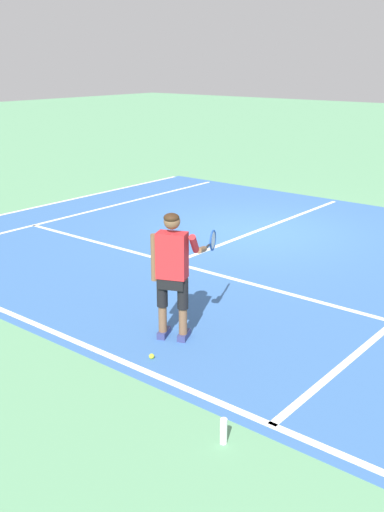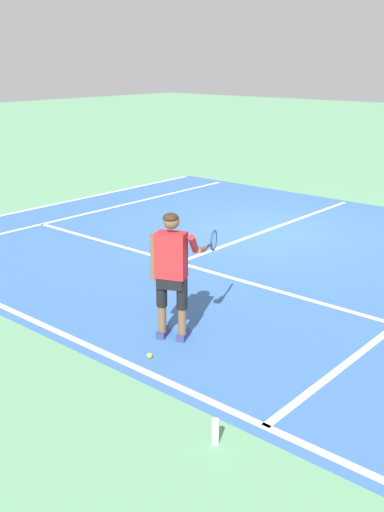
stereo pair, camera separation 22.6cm
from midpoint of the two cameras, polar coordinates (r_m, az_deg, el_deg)
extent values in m
plane|color=#609E70|center=(13.02, 5.55, 2.32)|extent=(80.00, 80.00, 0.00)
cube|color=#3866A8|center=(12.13, 2.59, 1.21)|extent=(10.98, 10.04, 0.00)
cube|color=white|center=(8.97, -16.25, -5.78)|extent=(10.98, 0.10, 0.01)
cube|color=white|center=(10.96, -2.36, -0.64)|extent=(8.23, 0.10, 0.01)
cube|color=white|center=(13.42, 6.73, 2.77)|extent=(0.10, 6.40, 0.01)
cube|color=white|center=(14.86, -10.27, 4.12)|extent=(0.10, 9.64, 0.01)
cube|color=white|center=(15.91, -13.53, 4.82)|extent=(0.10, 9.64, 0.01)
cube|color=navy|center=(8.13, -3.48, -7.26)|extent=(0.21, 0.30, 0.09)
cube|color=navy|center=(8.05, -1.58, -7.51)|extent=(0.21, 0.30, 0.09)
cylinder|color=brown|center=(8.01, -3.60, -5.93)|extent=(0.11, 0.11, 0.36)
cylinder|color=black|center=(7.86, -3.66, -3.36)|extent=(0.14, 0.14, 0.41)
cylinder|color=brown|center=(7.92, -1.68, -6.16)|extent=(0.11, 0.11, 0.36)
cylinder|color=black|center=(7.77, -1.71, -3.57)|extent=(0.14, 0.14, 0.41)
cube|color=black|center=(7.75, -2.71, -2.33)|extent=(0.39, 0.32, 0.20)
cube|color=red|center=(7.64, -2.74, 0.06)|extent=(0.44, 0.35, 0.60)
cylinder|color=brown|center=(7.73, -4.42, -0.14)|extent=(0.09, 0.09, 0.62)
cylinder|color=red|center=(7.60, -0.65, 1.16)|extent=(0.19, 0.28, 0.29)
cylinder|color=brown|center=(7.83, 0.07, 0.59)|extent=(0.19, 0.30, 0.14)
sphere|color=brown|center=(7.53, -2.77, 3.30)|extent=(0.21, 0.21, 0.21)
ellipsoid|color=#382314|center=(7.49, -2.83, 3.63)|extent=(0.26, 0.26, 0.12)
cylinder|color=#232326|center=(8.03, 0.60, 0.83)|extent=(0.11, 0.20, 0.03)
cylinder|color=#1E479E|center=(8.17, 0.88, 1.13)|extent=(0.06, 0.10, 0.02)
torus|color=#1E479E|center=(8.34, 1.21, 1.49)|extent=(0.14, 0.28, 0.30)
cylinder|color=silver|center=(8.34, 1.21, 1.49)|extent=(0.10, 0.23, 0.25)
sphere|color=#CCE02D|center=(7.57, -4.71, -9.43)|extent=(0.07, 0.07, 0.07)
cylinder|color=white|center=(6.02, 1.88, -16.22)|extent=(0.07, 0.07, 0.27)
camera|label=1|loc=(0.11, -90.81, -0.27)|focal=42.33mm
camera|label=2|loc=(0.11, 89.19, 0.27)|focal=42.33mm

